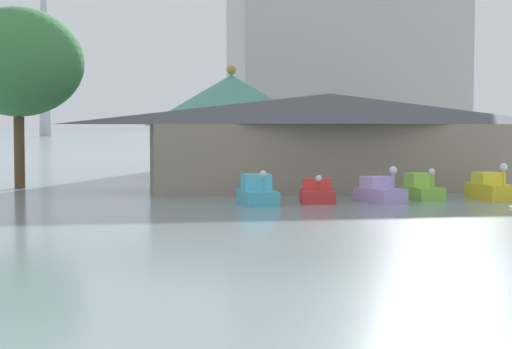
% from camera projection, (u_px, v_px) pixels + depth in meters
% --- Properties ---
extents(pedal_boat_cyan, '(1.54, 2.96, 1.60)m').
position_uv_depth(pedal_boat_cyan, '(257.00, 192.00, 37.38)').
color(pedal_boat_cyan, '#4CB7CC').
rests_on(pedal_boat_cyan, ground).
extents(pedal_boat_red, '(1.95, 2.67, 1.33)m').
position_uv_depth(pedal_boat_red, '(317.00, 193.00, 38.22)').
color(pedal_boat_red, red).
rests_on(pedal_boat_red, ground).
extents(pedal_boat_lavender, '(2.12, 2.70, 1.72)m').
position_uv_depth(pedal_boat_lavender, '(380.00, 192.00, 38.40)').
color(pedal_boat_lavender, '#B299D8').
rests_on(pedal_boat_lavender, ground).
extents(pedal_boat_lime, '(1.64, 2.53, 1.54)m').
position_uv_depth(pedal_boat_lime, '(421.00, 189.00, 39.98)').
color(pedal_boat_lime, '#8CCC3F').
rests_on(pedal_boat_lime, ground).
extents(pedal_boat_yellow, '(1.48, 2.99, 1.80)m').
position_uv_depth(pedal_boat_yellow, '(491.00, 188.00, 39.94)').
color(pedal_boat_yellow, yellow).
rests_on(pedal_boat_yellow, ground).
extents(boathouse, '(21.32, 6.90, 5.39)m').
position_uv_depth(boathouse, '(330.00, 140.00, 45.66)').
color(boathouse, gray).
rests_on(boathouse, ground).
extents(green_roof_pavilion, '(12.34, 12.34, 7.96)m').
position_uv_depth(green_roof_pavilion, '(231.00, 118.00, 58.17)').
color(green_roof_pavilion, brown).
rests_on(green_roof_pavilion, ground).
extents(shoreline_tree_tall_left, '(7.52, 7.52, 10.38)m').
position_uv_depth(shoreline_tree_tall_left, '(18.00, 62.00, 46.84)').
color(shoreline_tree_tall_left, brown).
rests_on(shoreline_tree_tall_left, ground).
extents(background_building_block, '(23.07, 13.10, 23.29)m').
position_uv_depth(background_building_block, '(344.00, 49.00, 83.99)').
color(background_building_block, beige).
rests_on(background_building_block, ground).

